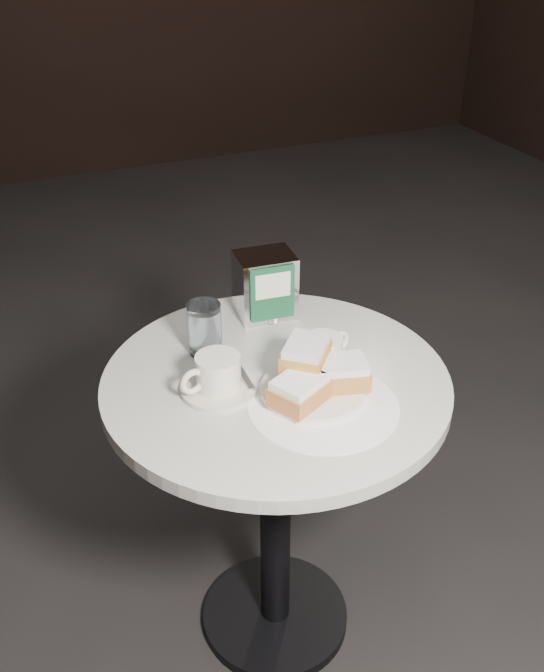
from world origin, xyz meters
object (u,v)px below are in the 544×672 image
at_px(water_glass_right, 268,294).
at_px(napkin_dispenser, 265,285).
at_px(cafe_table, 276,453).
at_px(coffee_cup_right, 323,355).
at_px(coffee_cup_left, 218,376).
at_px(water_glass_left, 205,329).
at_px(beignet_plate, 315,378).

height_order(water_glass_right, napkin_dispenser, napkin_dispenser).
bearing_deg(cafe_table, coffee_cup_right, -2.59).
relative_size(coffee_cup_left, water_glass_left, 1.59).
bearing_deg(coffee_cup_left, cafe_table, -13.23).
distance_m(coffee_cup_right, water_glass_right, 0.24).
bearing_deg(coffee_cup_left, beignet_plate, -38.97).
xyz_separation_m(cafe_table, napkin_dispenser, (0.08, 0.24, 0.27)).
bearing_deg(coffee_cup_left, napkin_dispenser, 37.38).
bearing_deg(coffee_cup_right, water_glass_right, 75.28).
xyz_separation_m(cafe_table, beignet_plate, (0.05, -0.08, 0.23)).
bearing_deg(beignet_plate, coffee_cup_right, 53.72).
distance_m(cafe_table, water_glass_right, 0.35).
bearing_deg(coffee_cup_right, napkin_dispenser, 75.12).
height_order(cafe_table, coffee_cup_left, coffee_cup_left).
bearing_deg(cafe_table, napkin_dispenser, 72.33).
relative_size(cafe_table, coffee_cup_right, 4.28).
relative_size(cafe_table, water_glass_right, 6.32).
relative_size(water_glass_left, napkin_dispenser, 0.77).
height_order(water_glass_left, napkin_dispenser, napkin_dispenser).
bearing_deg(napkin_dispenser, cafe_table, -103.02).
bearing_deg(napkin_dispenser, water_glass_right, -82.23).
height_order(coffee_cup_left, water_glass_right, water_glass_right).
bearing_deg(napkin_dispenser, coffee_cup_left, -124.90).
distance_m(cafe_table, beignet_plate, 0.25).
height_order(beignet_plate, water_glass_left, water_glass_left).
bearing_deg(coffee_cup_right, beignet_plate, -147.00).
bearing_deg(water_glass_left, coffee_cup_right, -36.21).
distance_m(coffee_cup_right, napkin_dispenser, 0.25).
bearing_deg(coffee_cup_left, coffee_cup_right, -14.34).
height_order(cafe_table, coffee_cup_right, coffee_cup_right).
relative_size(cafe_table, coffee_cup_left, 4.12).
bearing_deg(water_glass_right, beignet_plate, -95.87).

